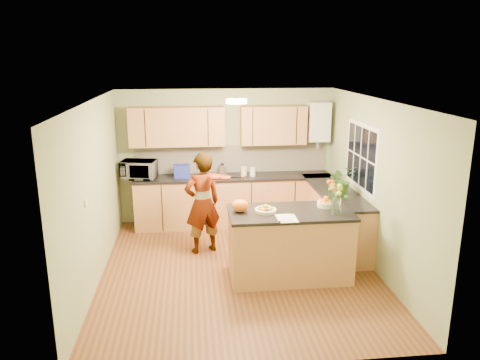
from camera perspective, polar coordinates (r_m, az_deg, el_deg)
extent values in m
plane|color=brown|center=(7.09, -0.15, -10.87)|extent=(4.50, 4.50, 0.00)
cube|color=white|center=(6.41, -0.16, 9.69)|extent=(4.00, 4.50, 0.02)
cube|color=#9BAD7B|center=(8.82, -1.66, 2.93)|extent=(4.00, 0.02, 2.50)
cube|color=#9BAD7B|center=(4.54, 2.81, -8.99)|extent=(4.00, 0.02, 2.50)
cube|color=#9BAD7B|center=(6.74, -17.32, -1.56)|extent=(0.02, 4.50, 2.50)
cube|color=#9BAD7B|center=(7.12, 16.07, -0.60)|extent=(0.02, 4.50, 2.50)
cube|color=#BB7D4A|center=(8.74, -0.82, -2.60)|extent=(3.60, 0.60, 0.90)
cube|color=black|center=(8.60, -0.82, 0.37)|extent=(3.64, 0.62, 0.04)
cube|color=#BB7D4A|center=(8.02, 11.42, -4.55)|extent=(0.60, 2.20, 0.90)
cube|color=black|center=(7.87, 11.53, -1.33)|extent=(0.62, 2.24, 0.04)
cube|color=white|center=(8.82, -1.00, 2.61)|extent=(3.60, 0.02, 0.52)
cube|color=#BB7D4A|center=(8.52, -7.69, 6.48)|extent=(1.70, 0.34, 0.70)
cube|color=#BB7D4A|center=(8.65, 4.06, 6.70)|extent=(1.20, 0.34, 0.70)
cube|color=white|center=(8.84, 9.53, 7.04)|extent=(0.40, 0.30, 0.72)
cylinder|color=#B5B5B9|center=(8.90, 9.42, 4.49)|extent=(0.06, 0.06, 0.20)
cube|color=white|center=(7.59, 14.52, 2.79)|extent=(0.01, 1.30, 1.05)
cube|color=black|center=(7.59, 14.50, 2.79)|extent=(0.01, 1.18, 0.92)
cube|color=white|center=(6.16, -18.25, -2.70)|extent=(0.02, 0.09, 0.09)
cylinder|color=#FFEABF|center=(6.71, -0.43, 9.58)|extent=(0.30, 0.30, 0.06)
cylinder|color=white|center=(6.70, -0.43, 9.84)|extent=(0.10, 0.10, 0.02)
cube|color=#BB7D4A|center=(6.75, 6.03, -7.94)|extent=(1.68, 0.84, 0.94)
cube|color=black|center=(6.57, 6.15, -3.98)|extent=(1.72, 0.88, 0.04)
cylinder|color=beige|center=(6.50, 3.13, -3.74)|extent=(0.30, 0.30, 0.05)
cylinder|color=beige|center=(6.83, 10.42, -2.91)|extent=(0.25, 0.25, 0.07)
cylinder|color=silver|center=(6.52, 11.69, -3.10)|extent=(0.12, 0.12, 0.23)
ellipsoid|color=orange|center=(6.48, 0.01, -3.15)|extent=(0.26, 0.23, 0.18)
cube|color=white|center=(6.27, 5.83, -4.66)|extent=(0.24, 0.33, 0.01)
imported|color=#E4A98B|center=(7.44, -4.61, -2.85)|extent=(0.70, 0.59, 1.64)
imported|color=white|center=(8.56, -12.22, 1.24)|extent=(0.67, 0.51, 0.33)
cube|color=#202D96|center=(8.53, -7.10, 1.07)|extent=(0.30, 0.23, 0.23)
cylinder|color=#B5B5B9|center=(8.55, -2.19, 1.14)|extent=(0.15, 0.15, 0.21)
sphere|color=black|center=(8.52, -2.20, 2.09)|extent=(0.08, 0.08, 0.08)
cylinder|color=beige|center=(8.62, 0.48, 1.11)|extent=(0.11, 0.11, 0.17)
cylinder|color=white|center=(8.58, 1.56, 1.02)|extent=(0.12, 0.12, 0.16)
imported|color=#386D24|center=(7.58, 12.27, 0.01)|extent=(0.49, 0.45, 0.48)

